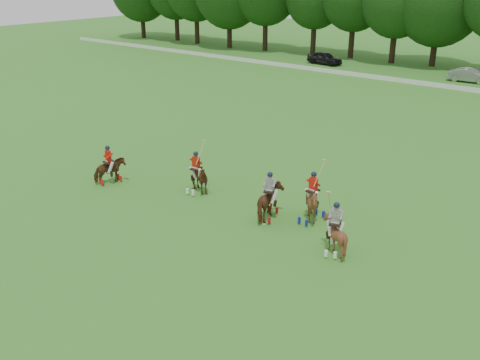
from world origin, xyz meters
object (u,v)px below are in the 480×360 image
Objects in this scene: car_mid at (470,75)px; polo_stripe_b at (334,235)px; car_left at (325,58)px; polo_ball at (264,225)px; polo_stripe_a at (269,202)px; polo_red_a at (110,170)px; polo_red_b at (196,178)px; polo_red_c at (312,203)px.

car_mid is 40.01m from polo_stripe_b.
car_left is 48.65× the size of polo_ball.
car_mid is at bearing 99.59° from polo_stripe_b.
polo_red_a is at bearing -168.82° from polo_stripe_a.
car_left is at bearing 87.20° from car_mid.
car_left is 1.86× the size of polo_stripe_a.
car_left is at bearing 117.04° from polo_stripe_a.
polo_stripe_b reaches higher than polo_red_a.
polo_red_a is 9.71m from polo_ball.
polo_ball is at bearing -10.24° from polo_red_b.
polo_ball is (9.62, 1.13, -0.72)m from polo_red_a.
polo_red_a is 0.77× the size of polo_red_b.
polo_ball is (-3.72, 0.19, -0.77)m from polo_stripe_b.
polo_stripe_a reaches higher than polo_ball.
polo_red_c is (21.37, -37.51, 0.16)m from car_left.
car_left is 43.17m from polo_red_c.
polo_red_b is 31.07× the size of polo_ball.
car_left is at bearing 111.17° from polo_red_b.
polo_stripe_a is 0.83× the size of polo_stripe_b.
polo_red_a is 0.76× the size of polo_stripe_b.
polo_red_a is at bearing 167.83° from car_mid.
polo_red_c reaches higher than polo_red_b.
car_mid is 1.78× the size of polo_stripe_a.
polo_red_c reaches higher than car_left.
polo_red_a is 4.99m from polo_red_b.
polo_stripe_b is 3.80m from polo_ball.
polo_stripe_a is at bearing -148.99° from polo_red_c.
polo_red_a reaches higher than car_mid.
polo_red_a is 9.55m from polo_stripe_a.
car_left is at bearing 116.90° from polo_ball.
polo_red_a is at bearing -165.46° from polo_red_c.
polo_red_b is at bearing 24.16° from polo_red_a.
polo_red_b is 1.19× the size of polo_stripe_a.
polo_red_a is at bearing -176.00° from polo_stripe_b.
polo_red_c is 1.98m from polo_stripe_a.
polo_red_c is 2.98m from polo_stripe_b.
polo_red_b reaches higher than car_left.
polo_stripe_b reaches higher than polo_red_b.
polo_red_a is 13.37m from polo_stripe_b.
polo_stripe_a is at bearing -178.78° from car_mid.
car_left reaches higher than car_mid.
polo_red_c is at bearing 14.54° from polo_red_a.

